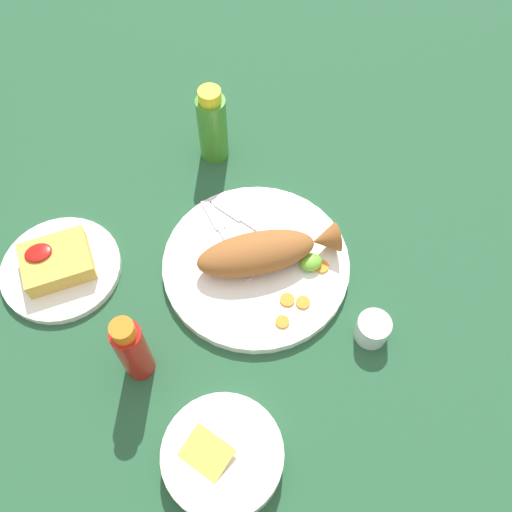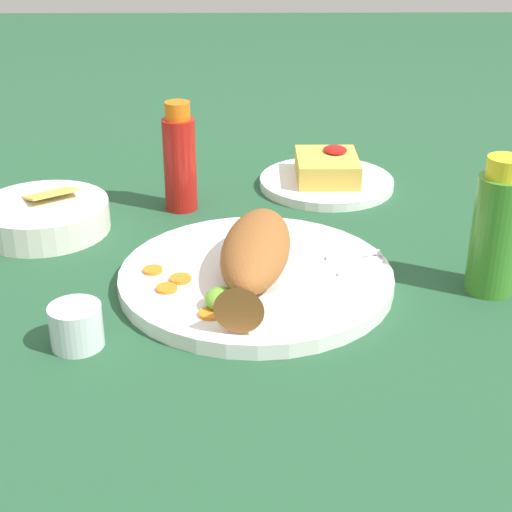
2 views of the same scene
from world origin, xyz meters
name	(u,v)px [view 2 (image 2 of 2)]	position (x,y,z in m)	size (l,w,h in m)	color
ground_plane	(256,284)	(0.00, 0.00, 0.00)	(4.00, 4.00, 0.00)	#235133
main_plate	(256,278)	(0.00, 0.00, 0.01)	(0.33, 0.33, 0.02)	white
fried_fish	(255,254)	(-0.01, 0.00, 0.05)	(0.25, 0.10, 0.06)	#935628
fork_near	(318,257)	(0.03, -0.08, 0.02)	(0.03, 0.19, 0.00)	silver
fork_far	(328,274)	(-0.01, -0.08, 0.02)	(0.11, 0.16, 0.00)	silver
carrot_slice_near	(153,271)	(0.00, 0.12, 0.02)	(0.02, 0.02, 0.00)	orange
carrot_slice_mid	(180,279)	(-0.02, 0.09, 0.02)	(0.03, 0.03, 0.00)	orange
carrot_slice_far	(167,288)	(-0.05, 0.10, 0.02)	(0.02, 0.02, 0.00)	orange
carrot_slice_extra	(211,314)	(-0.10, 0.05, 0.02)	(0.03, 0.03, 0.00)	orange
lime_wedge_main	(220,299)	(-0.09, 0.04, 0.03)	(0.04, 0.03, 0.02)	#6BB233
hot_sauce_bottle_red	(180,160)	(0.24, 0.11, 0.07)	(0.05, 0.05, 0.16)	#B21914
hot_sauce_bottle_green	(496,230)	(-0.02, -0.27, 0.08)	(0.06, 0.06, 0.16)	#3D8428
salt_cup	(77,328)	(-0.13, 0.19, 0.02)	(0.06, 0.06, 0.05)	silver
side_plate_fries	(326,183)	(0.32, -0.11, 0.01)	(0.21, 0.21, 0.01)	white
fries_pile	(327,167)	(0.32, -0.11, 0.03)	(0.11, 0.09, 0.04)	gold
guacamole_bowl	(44,215)	(0.16, 0.29, 0.02)	(0.18, 0.18, 0.05)	white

